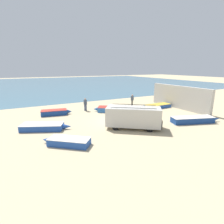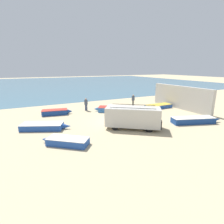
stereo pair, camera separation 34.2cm
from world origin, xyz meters
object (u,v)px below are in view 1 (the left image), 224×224
Objects in this scene: fisherman_1 at (132,99)px; fishing_rowboat_5 at (44,127)px; fishing_rowboat_2 at (158,106)px; fishing_rowboat_0 at (109,109)px; parked_van at (133,117)px; fishing_rowboat_4 at (194,120)px; fishing_rowboat_1 at (68,142)px; fishing_rowboat_3 at (55,112)px; fisherman_0 at (85,103)px.

fishing_rowboat_5 is at bearing -160.18° from fisherman_1.
fisherman_1 is (-2.66, 3.04, 0.80)m from fishing_rowboat_2.
fishing_rowboat_5 is at bearing 53.22° from fishing_rowboat_0.
fishing_rowboat_4 is (6.98, -1.64, -0.85)m from parked_van.
fishing_rowboat_2 is at bearing 70.97° from parked_van.
parked_van is at bearing -133.36° from fishing_rowboat_1.
parked_van is at bearing -124.09° from fisherman_1.
fishing_rowboat_2 is at bearing -1.57° from fishing_rowboat_3.
fishing_rowboat_4 is at bearing -84.30° from fisherman_1.
fisherman_0 is (-1.81, 9.10, -0.12)m from parked_van.
fishing_rowboat_3 is (0.82, 9.68, 0.04)m from fishing_rowboat_1.
parked_van reaches higher than fisherman_1.
fishing_rowboat_3 is at bearing 100.64° from fisherman_0.
fisherman_0 is at bearing -77.41° from fishing_rowboat_1.
fishing_rowboat_2 is 7.56m from fishing_rowboat_4.
fishing_rowboat_0 is 10.64m from fishing_rowboat_4.
fisherman_1 is (-1.16, 10.45, 0.74)m from fishing_rowboat_4.
fisherman_0 is at bearing 14.61° from fishing_rowboat_3.
fisherman_0 is at bearing 177.17° from fisherman_1.
fishing_rowboat_5 is at bearing 179.23° from fishing_rowboat_4.
fisherman_1 is (13.79, 5.15, 0.77)m from fishing_rowboat_5.
fishing_rowboat_4 is at bearing -144.00° from fishing_rowboat_1.
fishing_rowboat_1 is 0.75× the size of fishing_rowboat_5.
fisherman_0 is (-8.79, 10.74, 0.73)m from fishing_rowboat_4.
fishing_rowboat_3 reaches higher than fishing_rowboat_5.
fishing_rowboat_2 is 1.29× the size of fishing_rowboat_3.
fishing_rowboat_0 is 0.79× the size of fishing_rowboat_2.
fishing_rowboat_0 is 2.22× the size of fisherman_1.
fishing_rowboat_1 is (-6.79, -0.90, -0.89)m from parked_van.
fishing_rowboat_4 reaches higher than fishing_rowboat_1.
fishing_rowboat_4 is at bearing -134.45° from fisherman_0.
parked_van is 1.14× the size of fishing_rowboat_5.
fishing_rowboat_5 is (-7.98, 3.66, -0.88)m from parked_van.
fisherman_1 is (11.79, 0.03, 0.74)m from fishing_rowboat_3.
fishing_rowboat_0 is at bearing -119.91° from fisherman_0.
fishing_rowboat_3 is 4.23m from fisherman_0.
fishing_rowboat_1 is at bearing -84.66° from fishing_rowboat_3.
parked_van is at bearing -162.48° from fisherman_0.
fishing_rowboat_3 is at bearing 159.92° from fishing_rowboat_4.
fishing_rowboat_2 is at bearing 97.34° from fishing_rowboat_4.
fisherman_1 reaches higher than fishing_rowboat_1.
fishing_rowboat_0 is 9.54m from fishing_rowboat_5.
fishing_rowboat_5 is (-16.45, -2.11, 0.03)m from fishing_rowboat_2.
fishing_rowboat_1 is 2.02× the size of fisherman_0.
fishing_rowboat_5 is at bearing -167.91° from parked_van.
fishing_rowboat_1 is 0.71× the size of fishing_rowboat_2.
fisherman_1 is at bearing -103.34° from fishing_rowboat_1.
fisherman_1 is (7.63, -0.29, 0.01)m from fisherman_0.
fishing_rowboat_2 is at bearing 31.62° from fishing_rowboat_5.
fishing_rowboat_3 is 0.69× the size of fishing_rowboat_4.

